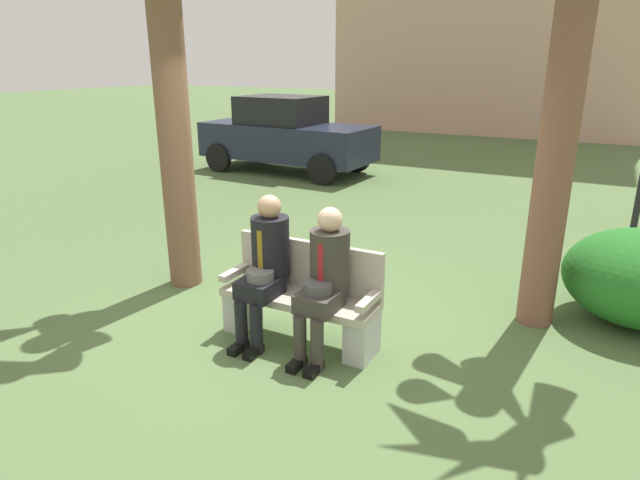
# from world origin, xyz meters

# --- Properties ---
(ground_plane) EXTENTS (80.00, 80.00, 0.00)m
(ground_plane) POSITION_xyz_m (0.00, 0.00, 0.00)
(ground_plane) COLOR #4F693C
(park_bench) EXTENTS (1.44, 0.44, 0.90)m
(park_bench) POSITION_xyz_m (0.29, -0.16, 0.40)
(park_bench) COLOR #B7AD9E
(park_bench) RESTS_ON ground
(seated_man_left) EXTENTS (0.34, 0.72, 1.33)m
(seated_man_left) POSITION_xyz_m (-0.01, -0.28, 0.74)
(seated_man_left) COLOR black
(seated_man_left) RESTS_ON ground
(seated_man_right) EXTENTS (0.34, 0.72, 1.29)m
(seated_man_right) POSITION_xyz_m (0.59, -0.28, 0.72)
(seated_man_right) COLOR #38332D
(seated_man_right) RESTS_ON ground
(parked_car_near) EXTENTS (3.97, 1.86, 1.68)m
(parked_car_near) POSITION_xyz_m (-3.92, 6.50, 0.84)
(parked_car_near) COLOR #1E2338
(parked_car_near) RESTS_ON ground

